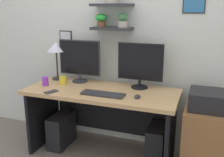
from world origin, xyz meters
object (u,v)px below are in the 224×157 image
desk (104,107)px  computer_tower_left (62,130)px  coffee_mug (63,80)px  monitor_right (140,64)px  pen_cup (45,81)px  computer_tower_right (157,143)px  monitor_left (80,60)px  keyboard (103,94)px  printer (210,100)px  drawer_cabinet (206,141)px  cell_phone (51,92)px  computer_mouse (137,96)px  desk_lamp (56,49)px

desk → computer_tower_left: size_ratio=4.04×
coffee_mug → monitor_right: bearing=11.0°
pen_cup → computer_tower_right: size_ratio=0.25×
monitor_left → monitor_right: bearing=-0.0°
desk → computer_tower_left: desk is taller
keyboard → computer_tower_left: 0.84m
pen_cup → computer_tower_right: pen_cup is taller
pen_cup → computer_tower_left: (0.13, 0.07, -0.61)m
computer_tower_left → printer: bearing=0.0°
desk → monitor_right: size_ratio=3.29×
monitor_left → coffee_mug: bearing=-129.7°
pen_cup → coffee_mug: bearing=35.6°
coffee_mug → drawer_cabinet: bearing=-1.3°
keyboard → computer_tower_left: size_ratio=1.10×
cell_phone → monitor_left: bearing=98.9°
computer_mouse → desk_lamp: bearing=162.9°
printer → computer_tower_right: bearing=172.1°
cell_phone → printer: bearing=30.9°
keyboard → desk_lamp: bearing=153.5°
printer → computer_tower_right: size_ratio=0.95×
desk_lamp → printer: size_ratio=1.19×
monitor_right → cell_phone: 0.98m
monitor_left → computer_mouse: monitor_left is taller
cell_phone → computer_tower_left: cell_phone is taller
keyboard → desk_lamp: (-0.74, 0.37, 0.36)m
monitor_right → computer_tower_left: monitor_right is taller
monitor_right → pen_cup: size_ratio=4.91×
drawer_cabinet → keyboard: bearing=-170.8°
desk → computer_tower_left: 0.63m
monitor_left → coffee_mug: size_ratio=5.62×
keyboard → cell_phone: size_ratio=3.14×
pen_cup → computer_mouse: bearing=-3.0°
printer → pen_cup: bearing=-177.5°
keyboard → computer_mouse: 0.35m
monitor_left → printer: size_ratio=1.33×
computer_mouse → coffee_mug: size_ratio=1.00×
computer_tower_right → drawer_cabinet: bearing=-7.9°
keyboard → pen_cup: 0.73m
computer_mouse → drawer_cabinet: 0.80m
monitor_left → drawer_cabinet: monitor_left is taller
desk → computer_tower_left: (-0.52, -0.04, -0.35)m
cell_phone → computer_tower_right: bearing=38.6°
computer_tower_left → cell_phone: bearing=-77.1°
monitor_right → cell_phone: size_ratio=3.50×
cell_phone → computer_tower_left: (-0.06, 0.26, -0.56)m
drawer_cabinet → computer_tower_left: bearing=-180.0°
printer → desk_lamp: bearing=173.4°
desk_lamp → cell_phone: 0.63m
computer_mouse → computer_tower_left: size_ratio=0.22×
keyboard → printer: printer is taller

